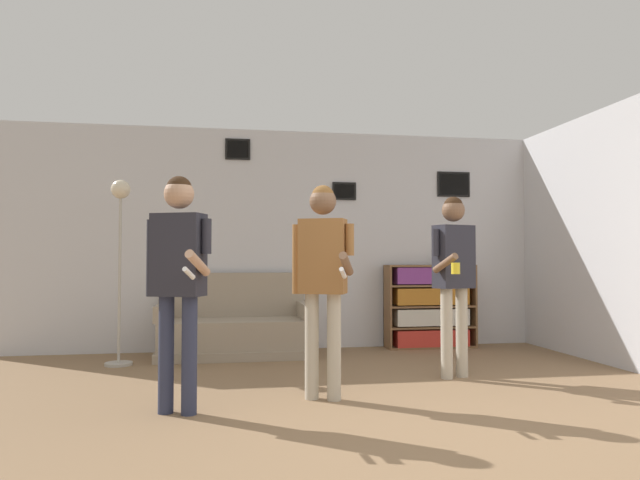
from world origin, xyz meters
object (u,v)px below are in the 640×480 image
person_player_foreground_left (178,266)px  person_player_foreground_center (323,267)px  floor_lamp (120,236)px  couch (235,329)px  person_watcher_holding_cup (454,266)px  bookshelf (430,306)px  bottle_on_floor (185,356)px  drinking_cup (444,260)px

person_player_foreground_left → person_player_foreground_center: person_player_foreground_left is taller
floor_lamp → couch: bearing=18.8°
person_watcher_holding_cup → bookshelf: bearing=76.5°
person_watcher_holding_cup → bottle_on_floor: size_ratio=5.77×
floor_lamp → person_player_foreground_left: bearing=-69.6°
couch → bottle_on_floor: 0.83m
couch → drinking_cup: (2.61, 0.19, 0.79)m
person_player_foreground_left → bottle_on_floor: size_ratio=5.81×
bookshelf → person_player_foreground_center: (-1.78, -2.38, 0.53)m
floor_lamp → bookshelf: bearing=9.4°
couch → bookshelf: bearing=4.5°
bottle_on_floor → bookshelf: bearing=15.5°
person_watcher_holding_cup → bottle_on_floor: 2.84m
person_player_foreground_left → floor_lamp: bearing=110.4°
bottle_on_floor → drinking_cup: 3.37m
person_player_foreground_center → bottle_on_floor: person_player_foreground_center is taller
floor_lamp → drinking_cup: 3.87m
couch → bookshelf: size_ratio=1.53×
person_player_foreground_left → person_player_foreground_center: 1.12m
bookshelf → drinking_cup: (0.19, -0.00, 0.58)m
person_player_foreground_left → person_watcher_holding_cup: 2.59m
floor_lamp → drinking_cup: bearing=9.0°
couch → person_watcher_holding_cup: 2.65m
couch → floor_lamp: (-1.20, -0.41, 1.05)m
couch → person_player_foreground_center: 2.40m
bottle_on_floor → person_player_foreground_center: bearing=-53.5°
bookshelf → bottle_on_floor: size_ratio=3.84×
person_player_foreground_left → person_player_foreground_center: size_ratio=1.01×
bookshelf → drinking_cup: size_ratio=9.46×
floor_lamp → person_player_foreground_center: floor_lamp is taller
floor_lamp → person_watcher_holding_cup: size_ratio=1.15×
person_player_foreground_left → drinking_cup: bearing=40.6°
person_watcher_holding_cup → drinking_cup: bearing=70.9°
drinking_cup → person_watcher_holding_cup: bearing=-109.1°
floor_lamp → person_player_foreground_center: bearing=-44.0°
couch → floor_lamp: size_ratio=0.89×
person_watcher_holding_cup → floor_lamp: bearing=159.9°
person_player_foreground_center → floor_lamp: bearing=136.0°
couch → person_player_foreground_left: bearing=-100.5°
drinking_cup → floor_lamp: bearing=-171.0°
bookshelf → person_player_foreground_left: person_player_foreground_left is taller
person_player_foreground_left → couch: bearing=79.5°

